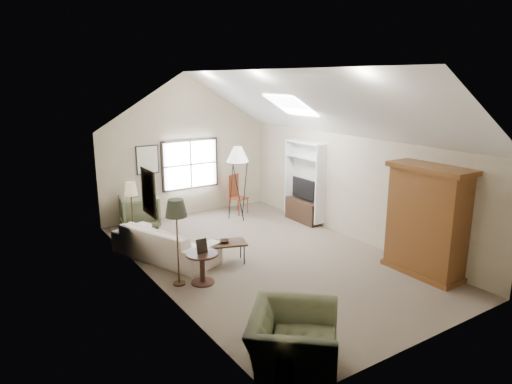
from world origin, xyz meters
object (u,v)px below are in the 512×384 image
armchair_near (293,343)px  armchair_far (139,211)px  armoire (427,221)px  side_table (202,268)px  coffee_table (225,253)px  side_chair (238,195)px  sofa (165,242)px

armchair_near → armchair_far: 7.07m
armoire → side_table: (-3.92, 2.01, -0.79)m
side_table → armoire: bearing=-27.1°
side_table → coffee_table: bearing=36.7°
armchair_near → armchair_far: (0.36, 7.06, 0.02)m
side_table → side_chair: side_chair is taller
coffee_table → side_table: size_ratio=1.47×
side_table → sofa: bearing=93.6°
armoire → sofa: 5.45m
armoire → armchair_far: 7.08m
armoire → coffee_table: 4.15m
armchair_far → side_chair: side_chair is taller
armchair_far → coffee_table: size_ratio=1.07×
sofa → side_chair: bearing=-78.4°
armchair_far → side_table: 3.95m
armchair_near → coffee_table: size_ratio=1.44×
sofa → coffee_table: (0.94, -0.97, -0.13)m
armchair_near → side_chair: side_chair is taller
armchair_near → side_chair: bearing=17.2°
sofa → armchair_near: 4.71m
armchair_near → coffee_table: (1.06, 3.74, -0.19)m
armchair_near → side_chair: (3.20, 6.73, 0.14)m
armchair_near → side_table: bearing=38.6°
armoire → coffee_table: size_ratio=2.43×
armchair_far → coffee_table: (0.70, -3.32, -0.21)m
armchair_far → side_chair: 2.86m
coffee_table → side_table: 1.05m
armchair_near → coffee_table: 3.89m
armchair_near → side_table: size_ratio=2.12×
sofa → armchair_far: armchair_far is taller
armoire → armchair_far: size_ratio=2.27×
sofa → armchair_far: bearing=-27.5°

